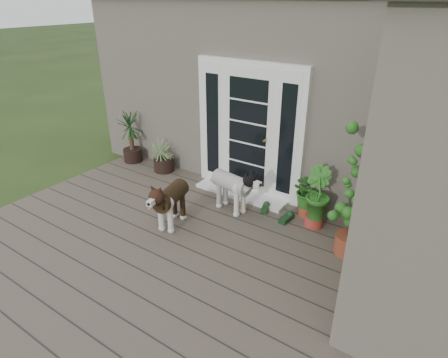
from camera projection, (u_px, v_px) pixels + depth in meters
The scene contains 14 objects.
deck at pixel (170, 265), 4.78m from camera, with size 6.20×4.60×0.12m, color #6B5B4C.
house_main at pixel (313, 86), 7.28m from camera, with size 7.40×4.00×3.10m, color #665E54.
door_unit at pixel (249, 130), 6.02m from camera, with size 1.90×0.14×2.15m, color white.
door_step at pixel (241, 193), 6.33m from camera, with size 1.60×0.40×0.05m, color white.
brindle_dog at pixel (171, 204), 5.37m from camera, with size 0.36×0.83×0.69m, color #322312, non-canonical shape.
white_dog at pixel (231, 190), 5.74m from camera, with size 0.36×0.83×0.69m, color silver, non-canonical shape.
spider_plant at pixel (163, 154), 7.06m from camera, with size 0.63×0.63×0.67m, color #76945B, non-canonical shape.
yucca at pixel (131, 137), 7.41m from camera, with size 0.70×0.70×1.01m, color black, non-canonical shape.
herb_a at pixel (308, 197), 5.61m from camera, with size 0.49×0.49×0.63m, color #255117.
herb_b at pixel (315, 205), 5.34m from camera, with size 0.46×0.46×0.69m, color #25621C.
herb_c at pixel (369, 222), 5.03m from camera, with size 0.38×0.38×0.59m, color #1F5819.
sapling at pixel (358, 189), 4.51m from camera, with size 0.55×0.55×1.86m, color #1A5A19, non-canonical shape.
clog_left at pixel (265, 208), 5.86m from camera, with size 0.13×0.29×0.09m, color #153518, non-canonical shape.
clog_right at pixel (287, 218), 5.59m from camera, with size 0.15×0.33×0.10m, color black, non-canonical shape.
Camera 1 is at (2.71, -2.37, 3.13)m, focal length 30.35 mm.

